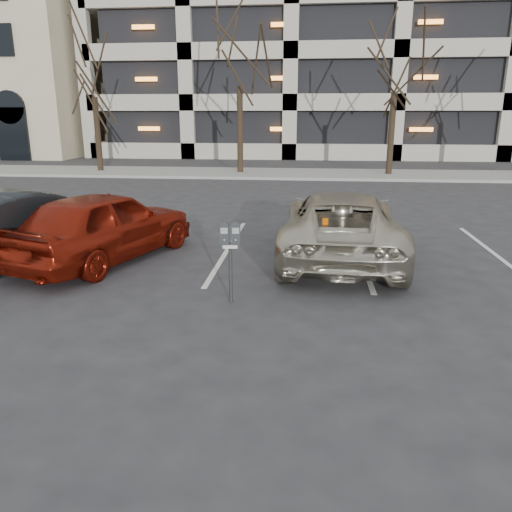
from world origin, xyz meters
name	(u,v)px	position (x,y,z in m)	size (l,w,h in m)	color
ground	(288,286)	(0.00, 0.00, 0.00)	(140.00, 140.00, 0.00)	#28282B
sidewalk	(303,174)	(0.00, 16.00, 0.06)	(80.00, 4.00, 0.12)	gray
stall_lines	(228,248)	(-1.40, 2.30, 0.01)	(16.90, 5.20, 0.00)	silver
parking_garage	(471,24)	(12.00, 33.84, 9.26)	(52.00, 20.00, 19.00)	black
tree_a	(90,48)	(-10.00, 16.00, 5.77)	(3.51, 3.51, 7.98)	black
tree_b	(239,28)	(-3.00, 16.00, 6.50)	(3.96, 3.96, 8.99)	black
tree_c	(398,37)	(4.00, 16.00, 6.04)	(3.68, 3.68, 8.36)	black
parking_meter	(230,242)	(-0.85, -0.84, 0.96)	(0.33, 0.16, 1.25)	black
suv_silver	(341,225)	(0.96, 1.86, 0.68)	(2.42, 4.96, 1.36)	#BDB6A1
car_red	(104,225)	(-3.67, 1.18, 0.71)	(1.68, 4.18, 1.42)	maroon
car_dark	(26,224)	(-5.28, 1.18, 0.70)	(1.49, 4.27, 1.41)	black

